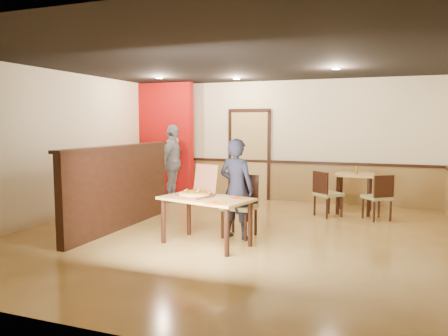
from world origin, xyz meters
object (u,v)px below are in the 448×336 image
object	(u,v)px
diner_chair	(241,203)
passerby	(173,163)
side_chair_left	(326,192)
side_table	(355,182)
side_chair_right	(379,195)
condiment	(357,170)
pizza_box	(197,192)
diner	(236,189)
main_table	(206,205)

from	to	relation	value
diner_chair	passerby	size ratio (longest dim) A/B	0.55
side_chair_left	side_table	size ratio (longest dim) A/B	1.11
side_chair_right	condiment	xyz separation A→B (m)	(-0.45, 0.56, 0.40)
side_table	passerby	distance (m)	4.07
diner_chair	pizza_box	world-z (taller)	pizza_box
diner_chair	diner	bearing A→B (deg)	-94.55
diner	pizza_box	world-z (taller)	diner
diner	passerby	world-z (taller)	passerby
side_chair_right	side_table	world-z (taller)	side_chair_right
diner_chair	condiment	size ratio (longest dim) A/B	6.41
main_table	passerby	distance (m)	3.79
side_chair_left	passerby	world-z (taller)	passerby
diner_chair	condiment	xyz separation A→B (m)	(1.62, 2.52, 0.34)
diner_chair	side_chair_left	size ratio (longest dim) A/B	1.11
side_table	diner	bearing A→B (deg)	-120.70
diner_chair	side_chair_left	bearing A→B (deg)	66.90
diner_chair	side_chair_right	xyz separation A→B (m)	(2.07, 1.96, -0.06)
diner_chair	side_table	xyz separation A→B (m)	(1.58, 2.56, 0.08)
side_chair_left	passerby	size ratio (longest dim) A/B	0.50
side_chair_right	pizza_box	size ratio (longest dim) A/B	1.38
pizza_box	main_table	bearing A→B (deg)	3.21
diner	condiment	bearing A→B (deg)	-112.76
diner_chair	pizza_box	size ratio (longest dim) A/B	1.57
side_chair_left	pizza_box	size ratio (longest dim) A/B	1.42
passerby	pizza_box	world-z (taller)	passerby
side_table	pizza_box	size ratio (longest dim) A/B	1.27
side_table	side_chair_right	bearing A→B (deg)	-50.92
side_chair_right	passerby	world-z (taller)	passerby
diner	pizza_box	xyz separation A→B (m)	(-0.47, -0.49, -0.02)
diner	pizza_box	bearing A→B (deg)	55.41
side_table	diner	size ratio (longest dim) A/B	0.51
side_chair_right	side_table	bearing A→B (deg)	-87.69
side_chair_right	condiment	bearing A→B (deg)	-87.99
main_table	diner	distance (m)	0.64
main_table	side_chair_left	xyz separation A→B (m)	(1.41, 2.65, -0.12)
side_chair_left	diner	xyz separation A→B (m)	(-1.11, -2.11, 0.30)
side_chair_left	side_table	xyz separation A→B (m)	(0.49, 0.60, 0.13)
main_table	condiment	size ratio (longest dim) A/B	9.65
condiment	main_table	bearing A→B (deg)	-121.19
diner	condiment	size ratio (longest dim) A/B	10.26
side_table	passerby	world-z (taller)	passerby
main_table	diner_chair	xyz separation A→B (m)	(0.32, 0.69, -0.07)
pizza_box	side_chair_right	bearing A→B (deg)	62.65
pizza_box	condiment	xyz separation A→B (m)	(2.11, 3.16, 0.10)
condiment	side_chair_left	bearing A→B (deg)	-133.54
diner_chair	passerby	xyz separation A→B (m)	(-2.48, 2.42, 0.36)
side_chair_right	diner	size ratio (longest dim) A/B	0.55
passerby	side_chair_left	bearing A→B (deg)	-101.75
diner	passerby	xyz separation A→B (m)	(-2.45, 2.57, 0.10)
passerby	condiment	distance (m)	4.10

